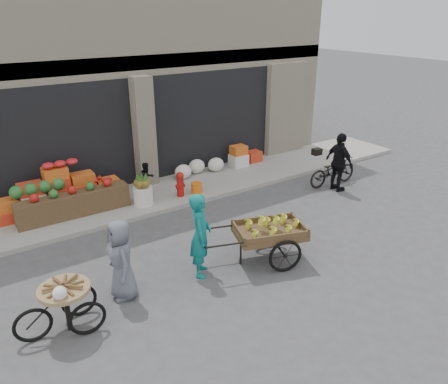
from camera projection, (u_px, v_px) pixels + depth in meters
ground at (245, 259)px, 9.44m from camera, size 80.00×80.00×0.00m
sidewalk at (161, 194)px, 12.55m from camera, size 18.00×2.20×0.12m
building at (102, 62)px, 14.27m from camera, size 14.00×6.45×7.00m
fruit_display at (68, 190)px, 11.25m from camera, size 3.10×1.12×1.24m
pineapple_bin at (143, 196)px, 11.66m from camera, size 0.52×0.52×0.50m
fire_hydrant at (180, 183)px, 12.14m from camera, size 0.22×0.22×0.71m
orange_bucket at (197, 188)px, 12.45m from camera, size 0.32×0.32×0.30m
right_bay_goods at (225, 161)px, 14.22m from camera, size 3.35×0.60×0.70m
seated_person at (147, 179)px, 12.24m from camera, size 0.51×0.43×0.93m
banana_cart at (267, 230)px, 9.10m from camera, size 2.60×1.65×1.01m
vendor_woman at (200, 235)px, 8.59m from camera, size 0.70×0.77×1.76m
tricycle_cart at (65, 301)px, 7.15m from camera, size 1.44×0.88×0.95m
vendor_grey at (121, 260)px, 7.93m from camera, size 0.57×0.81×1.57m
bicycle at (332, 171)px, 13.22m from camera, size 1.75×0.70×0.90m
cyclist at (339, 162)px, 12.65m from camera, size 0.49×1.04×1.74m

